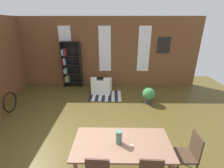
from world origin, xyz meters
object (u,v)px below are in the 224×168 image
(dining_chair_head_right, at_px, (188,153))
(bicycle_second, at_px, (0,109))
(dining_table, at_px, (122,146))
(bookshelf_tall, at_px, (71,65))
(potted_plant_by_shelf, at_px, (149,95))
(vase_on_table, at_px, (119,137))
(armchair_white, at_px, (102,86))

(dining_chair_head_right, distance_m, bicycle_second, 5.35)
(dining_table, xyz_separation_m, bookshelf_tall, (-2.19, 4.70, 0.39))
(dining_table, height_order, dining_chair_head_right, dining_chair_head_right)
(bicycle_second, bearing_deg, potted_plant_by_shelf, 13.22)
(dining_chair_head_right, bearing_deg, dining_table, -179.96)
(vase_on_table, relative_size, dining_chair_head_right, 0.28)
(dining_chair_head_right, bearing_deg, potted_plant_by_shelf, 92.84)
(potted_plant_by_shelf, bearing_deg, bookshelf_tall, 152.72)
(dining_chair_head_right, height_order, armchair_white, dining_chair_head_right)
(bookshelf_tall, bearing_deg, bicycle_second, -118.11)
(bookshelf_tall, distance_m, bicycle_second, 3.33)
(dining_chair_head_right, bearing_deg, bookshelf_tall, 126.57)
(bookshelf_tall, xyz_separation_m, potted_plant_by_shelf, (3.34, -1.72, -0.71))
(dining_table, xyz_separation_m, potted_plant_by_shelf, (1.15, 2.98, -0.32))
(bicycle_second, xyz_separation_m, potted_plant_by_shelf, (4.87, 1.14, -0.00))
(vase_on_table, relative_size, bicycle_second, 0.16)
(dining_chair_head_right, bearing_deg, bicycle_second, 159.92)
(bicycle_second, bearing_deg, dining_table, -26.25)
(dining_table, height_order, vase_on_table, vase_on_table)
(dining_chair_head_right, relative_size, armchair_white, 1.08)
(vase_on_table, bearing_deg, bookshelf_tall, 114.35)
(dining_chair_head_right, xyz_separation_m, armchair_white, (-2.00, 4.00, -0.23))
(vase_on_table, distance_m, dining_chair_head_right, 1.41)
(dining_chair_head_right, height_order, potted_plant_by_shelf, dining_chair_head_right)
(bicycle_second, bearing_deg, armchair_white, 35.61)
(dining_table, xyz_separation_m, bicycle_second, (-3.72, 1.84, -0.31))
(vase_on_table, height_order, potted_plant_by_shelf, vase_on_table)
(armchair_white, height_order, bicycle_second, bicycle_second)
(armchair_white, distance_m, bicycle_second, 3.72)
(dining_table, relative_size, bicycle_second, 1.07)
(bookshelf_tall, relative_size, armchair_white, 2.40)
(bookshelf_tall, bearing_deg, dining_table, -65.02)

